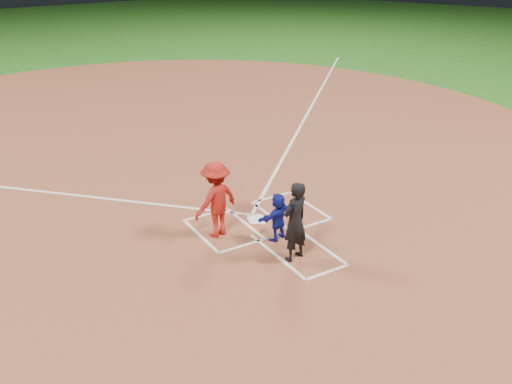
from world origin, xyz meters
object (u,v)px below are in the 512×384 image
umpire (295,222)px  batter_at_plate (216,200)px  catcher (278,217)px  home_plate (258,219)px

umpire → batter_at_plate: bearing=-75.9°
catcher → batter_at_plate: (-1.11, 0.91, 0.34)m
umpire → catcher: bearing=-113.9°
umpire → home_plate: bearing=-111.2°
home_plate → batter_at_plate: bearing=6.6°
umpire → batter_at_plate: (-0.94, 1.83, 0.01)m
home_plate → catcher: catcher is taller
catcher → batter_at_plate: bearing=-55.0°
home_plate → batter_at_plate: batter_at_plate is taller
home_plate → batter_at_plate: (-1.22, -0.14, 0.91)m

